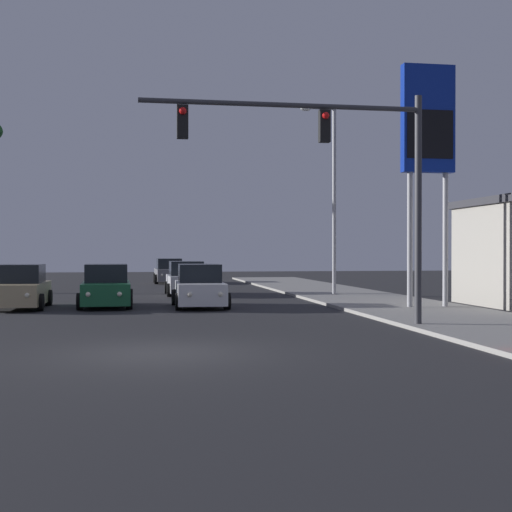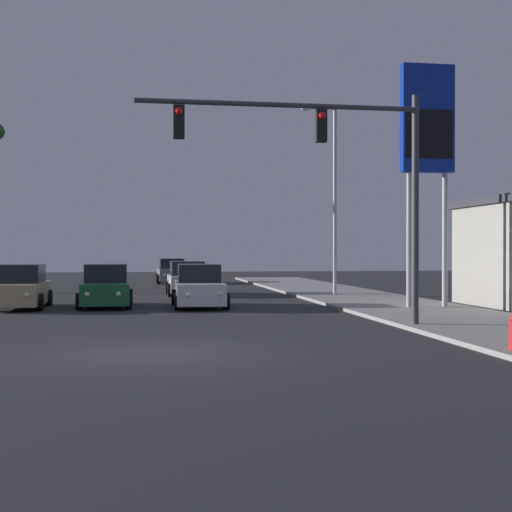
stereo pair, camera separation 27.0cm
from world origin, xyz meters
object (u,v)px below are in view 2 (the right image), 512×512
car_silver (187,280)px  car_grey (171,272)px  car_white (199,288)px  gas_station_sign (427,132)px  car_green (106,288)px  traffic_light_mast (336,159)px  street_lamp (332,190)px  car_tan (20,288)px

car_silver → car_grey: bearing=-89.5°
car_white → car_silver: same height
car_silver → gas_station_sign: bearing=127.5°
car_green → car_grey: size_ratio=1.00×
traffic_light_mast → car_grey: bearing=96.5°
street_lamp → gas_station_sign: bearing=-78.8°
traffic_light_mast → gas_station_sign: gas_station_sign is taller
car_grey → traffic_light_mast: size_ratio=0.54×
car_grey → gas_station_sign: bearing=107.9°
car_tan → gas_station_sign: gas_station_sign is taller
gas_station_sign → car_tan: bearing=168.1°
car_green → car_tan: size_ratio=1.00×
gas_station_sign → car_grey: bearing=109.6°
car_white → traffic_light_mast: bearing=112.0°
car_green → car_tan: (-3.20, -0.15, 0.00)m
street_lamp → car_green: bearing=-156.9°
car_green → gas_station_sign: gas_station_sign is taller
car_grey → gas_station_sign: gas_station_sign is taller
car_silver → street_lamp: 8.48m
street_lamp → gas_station_sign: size_ratio=1.00×
car_tan → car_grey: (6.60, 20.67, 0.00)m
car_grey → car_green: bearing=79.0°
car_tan → traffic_light_mast: (9.97, -9.04, 4.00)m
car_grey → traffic_light_mast: 30.16m
car_green → car_silver: size_ratio=1.00×
traffic_light_mast → gas_station_sign: 8.00m
car_silver → traffic_light_mast: traffic_light_mast is taller
car_green → traffic_light_mast: size_ratio=0.54×
car_grey → traffic_light_mast: (3.37, -29.70, 4.00)m
car_silver → car_tan: bearing=46.6°
car_silver → traffic_light_mast: 17.18m
car_green → traffic_light_mast: (6.77, -9.19, 4.00)m
street_lamp → car_grey: bearing=113.3°
car_grey → car_silver: same height
car_white → gas_station_sign: bearing=163.9°
car_green → street_lamp: (10.35, 4.41, 4.36)m
car_silver → street_lamp: (6.71, -2.81, 4.36)m
car_white → traffic_light_mast: size_ratio=0.54×
car_green → car_white: 3.67m
car_tan → car_grey: 21.69m
car_silver → traffic_light_mast: (3.13, -16.41, 4.00)m
car_green → car_tan: same height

